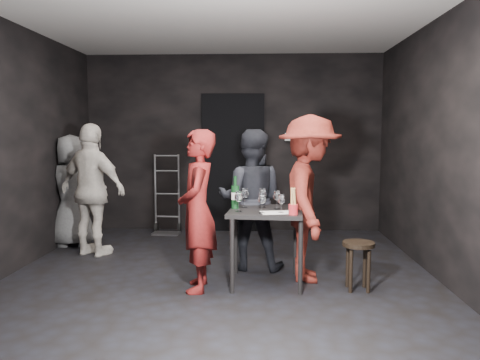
{
  "coord_description": "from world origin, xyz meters",
  "views": [
    {
      "loc": [
        0.42,
        -4.7,
        1.51
      ],
      "look_at": [
        0.2,
        0.25,
        1.01
      ],
      "focal_mm": 35.0,
      "sensor_mm": 36.0,
      "label": 1
    }
  ],
  "objects_px": {
    "bystander_cream": "(92,184)",
    "breadstick_cup": "(293,202)",
    "woman_black": "(251,197)",
    "server_red": "(198,208)",
    "man_maroon": "(309,188)",
    "bystander_grey": "(72,191)",
    "tasting_table": "(266,219)",
    "wine_bottle": "(235,196)",
    "hand_truck": "(167,219)",
    "stool": "(358,253)"
  },
  "relations": [
    {
      "from": "server_red",
      "to": "wine_bottle",
      "type": "distance_m",
      "value": 0.45
    },
    {
      "from": "breadstick_cup",
      "to": "hand_truck",
      "type": "bearing_deg",
      "value": 123.63
    },
    {
      "from": "man_maroon",
      "to": "breadstick_cup",
      "type": "bearing_deg",
      "value": 158.98
    },
    {
      "from": "bystander_grey",
      "to": "wine_bottle",
      "type": "distance_m",
      "value": 2.65
    },
    {
      "from": "hand_truck",
      "to": "server_red",
      "type": "bearing_deg",
      "value": -68.44
    },
    {
      "from": "man_maroon",
      "to": "wine_bottle",
      "type": "bearing_deg",
      "value": 100.18
    },
    {
      "from": "man_maroon",
      "to": "breadstick_cup",
      "type": "xyz_separation_m",
      "value": [
        -0.19,
        -0.43,
        -0.08
      ]
    },
    {
      "from": "bystander_cream",
      "to": "wine_bottle",
      "type": "bearing_deg",
      "value": 175.42
    },
    {
      "from": "bystander_cream",
      "to": "breadstick_cup",
      "type": "distance_m",
      "value": 2.69
    },
    {
      "from": "hand_truck",
      "to": "woman_black",
      "type": "bearing_deg",
      "value": -49.83
    },
    {
      "from": "stool",
      "to": "wine_bottle",
      "type": "xyz_separation_m",
      "value": [
        -1.19,
        0.22,
        0.51
      ]
    },
    {
      "from": "woman_black",
      "to": "breadstick_cup",
      "type": "relative_size",
      "value": 5.9
    },
    {
      "from": "hand_truck",
      "to": "woman_black",
      "type": "distance_m",
      "value": 2.27
    },
    {
      "from": "bystander_cream",
      "to": "breadstick_cup",
      "type": "bearing_deg",
      "value": 174.62
    },
    {
      "from": "server_red",
      "to": "bystander_grey",
      "type": "distance_m",
      "value": 2.53
    },
    {
      "from": "bystander_cream",
      "to": "wine_bottle",
      "type": "distance_m",
      "value": 2.04
    },
    {
      "from": "man_maroon",
      "to": "bystander_grey",
      "type": "xyz_separation_m",
      "value": [
        -2.99,
        1.3,
        -0.21
      ]
    },
    {
      "from": "wine_bottle",
      "to": "man_maroon",
      "type": "bearing_deg",
      "value": 7.13
    },
    {
      "from": "server_red",
      "to": "man_maroon",
      "type": "xyz_separation_m",
      "value": [
        1.1,
        0.37,
        0.16
      ]
    },
    {
      "from": "hand_truck",
      "to": "bystander_grey",
      "type": "bearing_deg",
      "value": -138.43
    },
    {
      "from": "server_red",
      "to": "bystander_grey",
      "type": "bearing_deg",
      "value": -136.17
    },
    {
      "from": "bystander_grey",
      "to": "bystander_cream",
      "type": "bearing_deg",
      "value": 125.11
    },
    {
      "from": "tasting_table",
      "to": "woman_black",
      "type": "distance_m",
      "value": 0.57
    },
    {
      "from": "bystander_grey",
      "to": "tasting_table",
      "type": "bearing_deg",
      "value": 141.45
    },
    {
      "from": "woman_black",
      "to": "bystander_cream",
      "type": "bearing_deg",
      "value": -6.95
    },
    {
      "from": "stool",
      "to": "bystander_cream",
      "type": "relative_size",
      "value": 0.27
    },
    {
      "from": "wine_bottle",
      "to": "tasting_table",
      "type": "bearing_deg",
      "value": -9.17
    },
    {
      "from": "tasting_table",
      "to": "wine_bottle",
      "type": "relative_size",
      "value": 2.28
    },
    {
      "from": "woman_black",
      "to": "tasting_table",
      "type": "bearing_deg",
      "value": 113.49
    },
    {
      "from": "bystander_grey",
      "to": "stool",
      "type": "bearing_deg",
      "value": 145.73
    },
    {
      "from": "stool",
      "to": "server_red",
      "type": "bearing_deg",
      "value": -178.18
    },
    {
      "from": "stool",
      "to": "bystander_grey",
      "type": "relative_size",
      "value": 0.32
    },
    {
      "from": "tasting_table",
      "to": "man_maroon",
      "type": "bearing_deg",
      "value": 18.09
    },
    {
      "from": "bystander_grey",
      "to": "wine_bottle",
      "type": "xyz_separation_m",
      "value": [
        2.24,
        -1.4,
        0.14
      ]
    },
    {
      "from": "hand_truck",
      "to": "wine_bottle",
      "type": "relative_size",
      "value": 3.61
    },
    {
      "from": "server_red",
      "to": "bystander_cream",
      "type": "height_order",
      "value": "bystander_cream"
    },
    {
      "from": "man_maroon",
      "to": "bystander_cream",
      "type": "xyz_separation_m",
      "value": [
        -2.55,
        0.85,
        -0.07
      ]
    },
    {
      "from": "server_red",
      "to": "bystander_grey",
      "type": "relative_size",
      "value": 1.07
    },
    {
      "from": "tasting_table",
      "to": "bystander_cream",
      "type": "height_order",
      "value": "bystander_cream"
    },
    {
      "from": "stool",
      "to": "woman_black",
      "type": "relative_size",
      "value": 0.29
    },
    {
      "from": "stool",
      "to": "wine_bottle",
      "type": "distance_m",
      "value": 1.32
    },
    {
      "from": "breadstick_cup",
      "to": "bystander_grey",
      "type": "bearing_deg",
      "value": 148.3
    },
    {
      "from": "man_maroon",
      "to": "server_red",
      "type": "bearing_deg",
      "value": 111.58
    },
    {
      "from": "hand_truck",
      "to": "bystander_cream",
      "type": "xyz_separation_m",
      "value": [
        -0.65,
        -1.3,
        0.67
      ]
    },
    {
      "from": "server_red",
      "to": "man_maroon",
      "type": "distance_m",
      "value": 1.17
    },
    {
      "from": "tasting_table",
      "to": "server_red",
      "type": "xyz_separation_m",
      "value": [
        -0.66,
        -0.22,
        0.14
      ]
    },
    {
      "from": "hand_truck",
      "to": "stool",
      "type": "bearing_deg",
      "value": -42.67
    },
    {
      "from": "stool",
      "to": "wine_bottle",
      "type": "relative_size",
      "value": 1.43
    },
    {
      "from": "hand_truck",
      "to": "wine_bottle",
      "type": "height_order",
      "value": "hand_truck"
    },
    {
      "from": "bystander_cream",
      "to": "man_maroon",
      "type": "bearing_deg",
      "value": -175.36
    }
  ]
}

